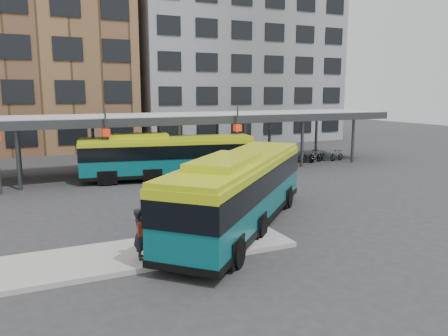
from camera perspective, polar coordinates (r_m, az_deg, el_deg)
ground at (r=19.99m, az=-1.44°, el=-6.83°), size 120.00×120.00×0.00m
boarding_island at (r=15.81m, az=-15.96°, el=-11.48°), size 14.00×3.00×0.18m
canopy at (r=31.44m, az=-10.86°, el=6.34°), size 40.00×6.53×4.80m
building_grey at (r=55.07m, az=0.85°, el=14.28°), size 24.00×14.00×20.00m
bus_front at (r=18.48m, az=2.21°, el=-2.68°), size 10.28×10.39×3.32m
bus_rear at (r=29.15m, az=-7.44°, el=1.63°), size 11.48×4.39×3.10m
pedestrian at (r=15.06m, az=-10.90°, el=-8.38°), size 0.47×0.69×1.75m
bike_rack at (r=36.60m, az=10.50°, el=1.42°), size 7.33×1.48×1.08m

